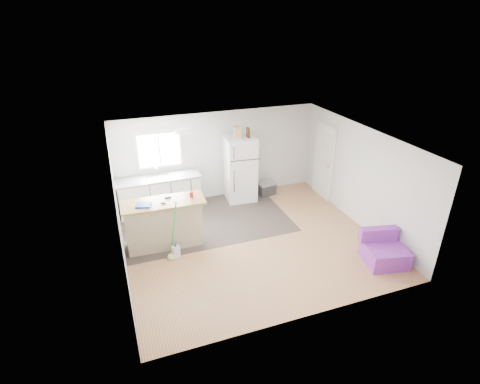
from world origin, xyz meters
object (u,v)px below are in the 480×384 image
cooler (267,188)px  bottle_left (248,133)px  mop (172,249)px  peninsula (164,223)px  red_cup (192,195)px  purple_seat (384,251)px  blue_tray (143,205)px  cleaner_jug (176,251)px  kitchen_cabinets (160,194)px  bottle_right (247,132)px  refrigerator (240,169)px  cardboard_box (238,132)px

cooler → bottle_left: bearing=-177.9°
mop → bottle_left: 3.63m
peninsula → mop: mop is taller
cooler → red_cup: (-2.50, -1.59, 0.95)m
cooler → bottle_left: bottle_left is taller
cooler → purple_seat: 3.88m
mop → blue_tray: bearing=105.0°
peninsula → cleaner_jug: peninsula is taller
kitchen_cabinets → mop: (-0.12, -2.21, -0.25)m
bottle_right → refrigerator: bearing=-178.9°
cooler → cleaner_jug: (-3.03, -2.15, -0.04)m
kitchen_cabinets → purple_seat: size_ratio=2.24×
peninsula → cooler: 3.55m
blue_tray → cardboard_box: 3.24m
cardboard_box → bottle_right: cardboard_box is taller
peninsula → bottle_right: bottle_right is taller
cardboard_box → bottle_left: (0.26, -0.10, -0.02)m
cardboard_box → cleaner_jug: bearing=-135.1°
kitchen_cabinets → blue_tray: 1.91m
mop → bottle_right: 3.71m
cooler → cardboard_box: size_ratio=1.75×
kitchen_cabinets → cleaner_jug: (-0.04, -2.21, -0.34)m
peninsula → kitchen_cabinets: bearing=86.6°
refrigerator → red_cup: bearing=-132.9°
cooler → red_cup: size_ratio=4.37×
cleaner_jug → mop: size_ratio=0.25×
bottle_right → kitchen_cabinets: bearing=178.8°
blue_tray → bottle_left: size_ratio=1.20×
refrigerator → blue_tray: (-2.74, -1.66, 0.21)m
refrigerator → cardboard_box: cardboard_box is taller
purple_seat → cleaner_jug: (-4.03, 1.60, -0.10)m
purple_seat → bottle_left: 4.31m
refrigerator → bottle_left: bottle_left is taller
bottle_right → cooler: bearing=-0.7°
purple_seat → mop: size_ratio=0.70×
cooler → bottle_right: (-0.60, 0.01, 1.70)m
cooler → blue_tray: (-3.54, -1.66, 0.91)m
bottle_left → blue_tray: bearing=-152.0°
mop → blue_tray: (-0.43, 0.49, 0.87)m
cleaner_jug → mop: bearing=162.0°
red_cup → refrigerator: bearing=43.0°
kitchen_cabinets → bottle_left: size_ratio=8.52×
mop → bottle_left: bearing=13.4°
cooler → bottle_right: 1.81m
kitchen_cabinets → cardboard_box: (2.12, -0.07, 1.44)m
refrigerator → bottle_left: 1.03m
blue_tray → cardboard_box: size_ratio=1.00×
cooler → bottle_left: (-0.61, -0.10, 1.70)m
kitchen_cabinets → red_cup: bearing=-74.5°
peninsula → blue_tray: bearing=-167.1°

